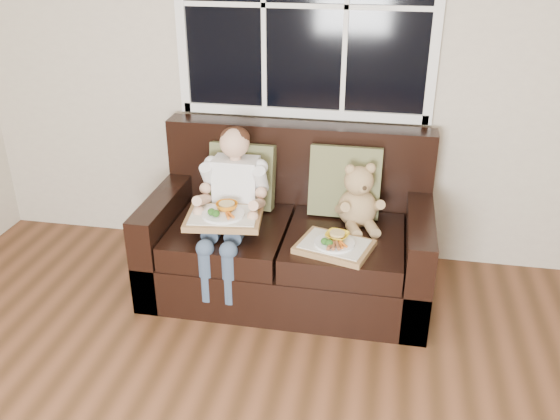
% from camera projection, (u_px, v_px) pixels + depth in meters
% --- Properties ---
extents(room_walls, '(4.52, 5.02, 2.71)m').
position_uv_depth(room_walls, '(153.00, 164.00, 1.35)').
color(room_walls, beige).
rests_on(room_walls, ground).
extents(window_back, '(1.62, 0.04, 1.37)m').
position_uv_depth(window_back, '(305.00, 6.00, 3.53)').
color(window_back, black).
rests_on(window_back, room_walls).
extents(loveseat, '(1.70, 0.92, 0.96)m').
position_uv_depth(loveseat, '(290.00, 240.00, 3.70)').
color(loveseat, black).
rests_on(loveseat, ground).
extents(pillow_left, '(0.41, 0.20, 0.42)m').
position_uv_depth(pillow_left, '(242.00, 176.00, 3.74)').
color(pillow_left, brown).
rests_on(pillow_left, loveseat).
extents(pillow_right, '(0.44, 0.20, 0.45)m').
position_uv_depth(pillow_right, '(345.00, 181.00, 3.63)').
color(pillow_right, brown).
rests_on(pillow_right, loveseat).
extents(child, '(0.39, 0.60, 0.89)m').
position_uv_depth(child, '(232.00, 194.00, 3.50)').
color(child, silver).
rests_on(child, loveseat).
extents(teddy_bear, '(0.29, 0.34, 0.41)m').
position_uv_depth(teddy_bear, '(358.00, 201.00, 3.51)').
color(teddy_bear, tan).
rests_on(teddy_bear, loveseat).
extents(tray_left, '(0.47, 0.38, 0.10)m').
position_uv_depth(tray_left, '(224.00, 216.00, 3.40)').
color(tray_left, olive).
rests_on(tray_left, child).
extents(tray_right, '(0.46, 0.40, 0.09)m').
position_uv_depth(tray_right, '(335.00, 245.00, 3.30)').
color(tray_right, olive).
rests_on(tray_right, loveseat).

